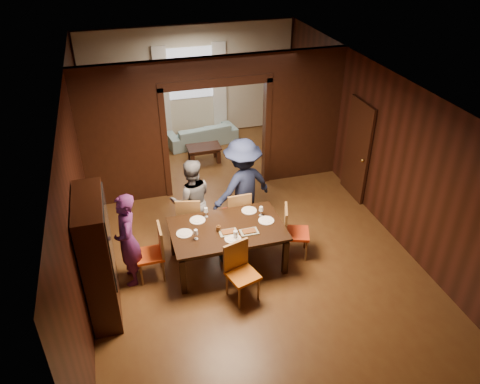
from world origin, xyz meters
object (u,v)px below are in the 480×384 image
object	(u,v)px
person_navy	(243,187)
chair_far_l	(190,218)
person_grey	(191,200)
chair_left	(150,253)
chair_near	(243,274)
hutch	(98,258)
chair_right	(296,232)
coffee_table	(204,154)
chair_far_r	(237,212)
dining_table	(228,246)
person_purple	(127,240)
sofa	(202,134)

from	to	relation	value
person_navy	chair_far_l	distance (m)	1.12
person_grey	person_navy	world-z (taller)	person_navy
person_navy	chair_left	size ratio (longest dim) A/B	1.95
chair_near	hutch	bearing A→B (deg)	153.68
chair_left	chair_right	bearing A→B (deg)	87.46
coffee_table	chair_far_r	xyz separation A→B (m)	(-0.03, -3.03, 0.28)
chair_far_r	chair_near	bearing A→B (deg)	76.83
dining_table	chair_far_r	world-z (taller)	chair_far_r
chair_left	hutch	size ratio (longest dim) A/B	0.48
dining_table	coffee_table	distance (m)	3.85
person_purple	chair_left	world-z (taller)	person_purple
person_grey	chair_far_l	bearing A→B (deg)	45.23
dining_table	chair_near	distance (m)	0.87
chair_far_r	hutch	xyz separation A→B (m)	(-2.46, -1.31, 0.52)
person_grey	chair_left	bearing A→B (deg)	46.55
dining_table	chair_left	distance (m)	1.32
hutch	chair_left	bearing A→B (deg)	35.75
dining_table	chair_right	world-z (taller)	chair_right
chair_left	chair_near	bearing A→B (deg)	55.95
chair_left	chair_right	distance (m)	2.54
coffee_table	hutch	bearing A→B (deg)	-119.78
chair_far_r	chair_far_l	bearing A→B (deg)	-4.88
person_purple	chair_far_l	bearing A→B (deg)	126.23
sofa	chair_right	size ratio (longest dim) A/B	1.86
person_grey	chair_far_r	distance (m)	0.88
dining_table	chair_left	xyz separation A→B (m)	(-1.31, 0.03, 0.10)
person_grey	chair_left	distance (m)	1.30
person_grey	chair_right	distance (m)	1.96
hutch	person_grey	bearing A→B (deg)	41.21
dining_table	coffee_table	size ratio (longest dim) A/B	2.36
person_grey	chair_left	world-z (taller)	person_grey
chair_far_l	chair_near	world-z (taller)	same
chair_right	hutch	distance (m)	3.37
coffee_table	chair_near	world-z (taller)	chair_near
chair_right	chair_near	size ratio (longest dim) A/B	1.00
chair_left	chair_near	world-z (taller)	same
person_purple	chair_left	size ratio (longest dim) A/B	1.69
chair_left	hutch	world-z (taller)	hutch
dining_table	chair_right	size ratio (longest dim) A/B	1.95
chair_far_l	chair_near	size ratio (longest dim) A/B	1.00
person_grey	chair_far_l	xyz separation A→B (m)	(-0.07, -0.06, -0.32)
dining_table	person_purple	bearing A→B (deg)	178.57
person_navy	chair_near	distance (m)	1.90
person_grey	chair_far_r	size ratio (longest dim) A/B	1.66
dining_table	hutch	bearing A→B (deg)	-166.08
person_purple	coffee_table	distance (m)	4.35
person_purple	coffee_table	world-z (taller)	person_purple
person_grey	dining_table	distance (m)	1.11
chair_left	chair_right	xyz separation A→B (m)	(2.54, -0.11, 0.00)
person_grey	coffee_table	size ratio (longest dim) A/B	2.02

